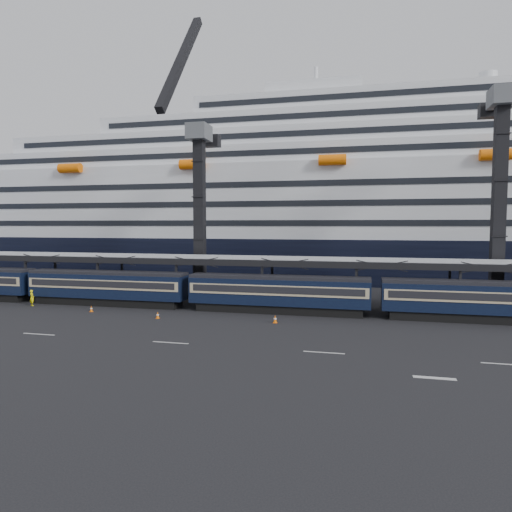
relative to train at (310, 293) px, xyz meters
name	(u,v)px	position (x,y,z in m)	size (l,w,h in m)	color
ground	(353,341)	(4.65, -10.00, -2.20)	(260.00, 260.00, 0.00)	black
lane_markings	(480,368)	(12.80, -15.23, -2.19)	(111.00, 4.27, 0.02)	beige
train	(310,293)	(0.00, 0.00, 0.00)	(133.05, 3.00, 4.05)	black
canopy	(357,261)	(4.65, 4.00, 3.05)	(130.00, 6.25, 5.53)	#94979B
cruise_ship	(354,207)	(3.57, 35.99, 10.14)	(214.09, 28.84, 34.00)	black
crane_dark_near	(198,204)	(-15.35, 8.59, 9.73)	(4.50, 17.75, 35.08)	#494C51
crane_dark_mid	(501,187)	(19.65, 7.59, 11.16)	(4.50, 18.24, 39.64)	#494C51
worker	(32,298)	(-31.49, -2.50, -1.28)	(0.67, 0.44, 1.84)	#FFEE0D
traffic_cone_b	(158,315)	(-14.41, -5.68, -1.86)	(0.34, 0.34, 0.69)	#FF6B08
traffic_cone_c	(91,309)	(-22.82, -4.12, -1.87)	(0.34, 0.34, 0.67)	#FF6B08
traffic_cone_d	(275,319)	(-2.70, -5.01, -1.82)	(0.38, 0.38, 0.76)	#FF6B08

